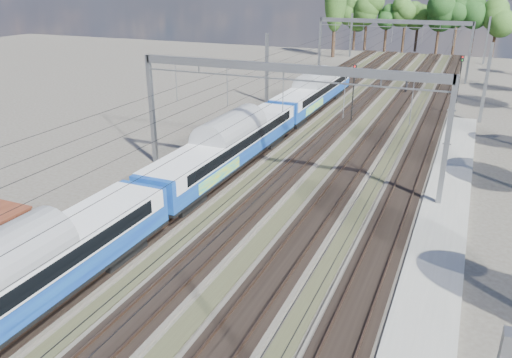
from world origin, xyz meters
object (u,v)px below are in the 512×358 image
at_px(emu_train, 228,141).
at_px(signal_far, 460,73).
at_px(signal_near, 354,87).
at_px(worker, 406,87).

xyz_separation_m(emu_train, signal_far, (15.42, 34.19, 0.96)).
bearing_deg(signal_near, worker, 61.27).
height_order(emu_train, signal_far, signal_far).
xyz_separation_m(emu_train, worker, (8.78, 37.22, -1.79)).
height_order(emu_train, signal_near, signal_near).
bearing_deg(emu_train, worker, 76.73).
bearing_deg(worker, signal_near, -177.10).
relative_size(emu_train, signal_far, 11.52).
height_order(worker, signal_far, signal_far).
bearing_deg(emu_train, signal_far, 65.72).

